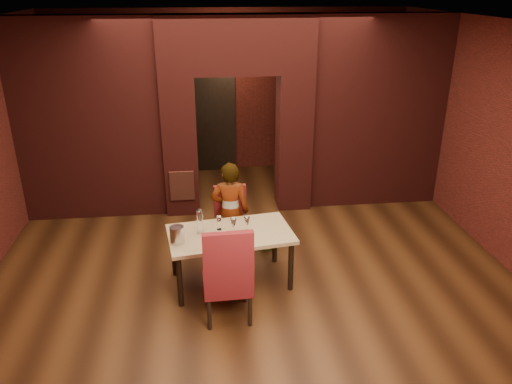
# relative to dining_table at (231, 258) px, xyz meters

# --- Properties ---
(floor) EXTENTS (8.00, 8.00, 0.00)m
(floor) POSITION_rel_dining_table_xyz_m (0.29, 0.37, -0.36)
(floor) COLOR #432410
(floor) RESTS_ON ground
(ceiling) EXTENTS (7.00, 8.00, 0.04)m
(ceiling) POSITION_rel_dining_table_xyz_m (0.29, 0.37, 2.84)
(ceiling) COLOR silver
(ceiling) RESTS_ON ground
(wall_back) EXTENTS (7.00, 0.04, 3.20)m
(wall_back) POSITION_rel_dining_table_xyz_m (0.29, 4.37, 1.24)
(wall_back) COLOR maroon
(wall_back) RESTS_ON ground
(wall_right) EXTENTS (0.04, 8.00, 3.20)m
(wall_right) POSITION_rel_dining_table_xyz_m (3.79, 0.37, 1.24)
(wall_right) COLOR maroon
(wall_right) RESTS_ON ground
(pillar_left) EXTENTS (0.55, 0.55, 2.30)m
(pillar_left) POSITION_rel_dining_table_xyz_m (-0.66, 2.37, 0.79)
(pillar_left) COLOR maroon
(pillar_left) RESTS_ON ground
(pillar_right) EXTENTS (0.55, 0.55, 2.30)m
(pillar_right) POSITION_rel_dining_table_xyz_m (1.24, 2.37, 0.79)
(pillar_right) COLOR maroon
(pillar_right) RESTS_ON ground
(lintel) EXTENTS (2.45, 0.55, 0.90)m
(lintel) POSITION_rel_dining_table_xyz_m (0.29, 2.37, 2.39)
(lintel) COLOR maroon
(lintel) RESTS_ON ground
(wing_wall_left) EXTENTS (2.28, 0.35, 3.20)m
(wing_wall_left) POSITION_rel_dining_table_xyz_m (-2.07, 2.37, 1.24)
(wing_wall_left) COLOR maroon
(wing_wall_left) RESTS_ON ground
(wing_wall_right) EXTENTS (2.28, 0.35, 3.20)m
(wing_wall_right) POSITION_rel_dining_table_xyz_m (2.66, 2.37, 1.24)
(wing_wall_right) COLOR maroon
(wing_wall_right) RESTS_ON ground
(vent_panel) EXTENTS (0.40, 0.03, 0.50)m
(vent_panel) POSITION_rel_dining_table_xyz_m (-0.66, 2.08, 0.19)
(vent_panel) COLOR #A4452F
(vent_panel) RESTS_ON ground
(rear_door) EXTENTS (0.90, 0.08, 2.10)m
(rear_door) POSITION_rel_dining_table_xyz_m (-0.11, 4.31, 0.69)
(rear_door) COLOR black
(rear_door) RESTS_ON ground
(rear_door_frame) EXTENTS (1.02, 0.04, 2.22)m
(rear_door_frame) POSITION_rel_dining_table_xyz_m (-0.11, 4.27, 0.69)
(rear_door_frame) COLOR black
(rear_door_frame) RESTS_ON ground
(dining_table) EXTENTS (1.65, 1.07, 0.73)m
(dining_table) POSITION_rel_dining_table_xyz_m (0.00, 0.00, 0.00)
(dining_table) COLOR tan
(dining_table) RESTS_ON ground
(chair_far) EXTENTS (0.48, 0.48, 1.01)m
(chair_far) POSITION_rel_dining_table_xyz_m (0.07, 0.70, 0.14)
(chair_far) COLOR maroon
(chair_far) RESTS_ON ground
(chair_near) EXTENTS (0.57, 0.57, 1.21)m
(chair_near) POSITION_rel_dining_table_xyz_m (-0.09, -0.70, 0.24)
(chair_near) COLOR maroon
(chair_near) RESTS_ON ground
(person_seated) EXTENTS (0.56, 0.40, 1.44)m
(person_seated) POSITION_rel_dining_table_xyz_m (0.04, 0.62, 0.36)
(person_seated) COLOR beige
(person_seated) RESTS_ON ground
(wine_glass_a) EXTENTS (0.07, 0.07, 0.18)m
(wine_glass_a) POSITION_rel_dining_table_xyz_m (-0.13, 0.10, 0.45)
(wine_glass_a) COLOR white
(wine_glass_a) RESTS_ON dining_table
(wine_glass_b) EXTENTS (0.08, 0.08, 0.20)m
(wine_glass_b) POSITION_rel_dining_table_xyz_m (0.04, -0.01, 0.47)
(wine_glass_b) COLOR white
(wine_glass_b) RESTS_ON dining_table
(wine_glass_c) EXTENTS (0.08, 0.08, 0.19)m
(wine_glass_c) POSITION_rel_dining_table_xyz_m (0.22, 0.03, 0.46)
(wine_glass_c) COLOR white
(wine_glass_c) RESTS_ON dining_table
(tasting_sheet) EXTENTS (0.34, 0.27, 0.00)m
(tasting_sheet) POSITION_rel_dining_table_xyz_m (-0.19, -0.08, 0.37)
(tasting_sheet) COLOR silver
(tasting_sheet) RESTS_ON dining_table
(wine_bucket) EXTENTS (0.17, 0.17, 0.21)m
(wine_bucket) POSITION_rel_dining_table_xyz_m (-0.65, -0.19, 0.47)
(wine_bucket) COLOR silver
(wine_bucket) RESTS_ON dining_table
(water_bottle) EXTENTS (0.08, 0.08, 0.33)m
(water_bottle) POSITION_rel_dining_table_xyz_m (-0.37, 0.03, 0.53)
(water_bottle) COLOR white
(water_bottle) RESTS_ON dining_table
(potted_plant) EXTENTS (0.41, 0.38, 0.40)m
(potted_plant) POSITION_rel_dining_table_xyz_m (0.59, 0.84, -0.16)
(potted_plant) COLOR #2C7029
(potted_plant) RESTS_ON ground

